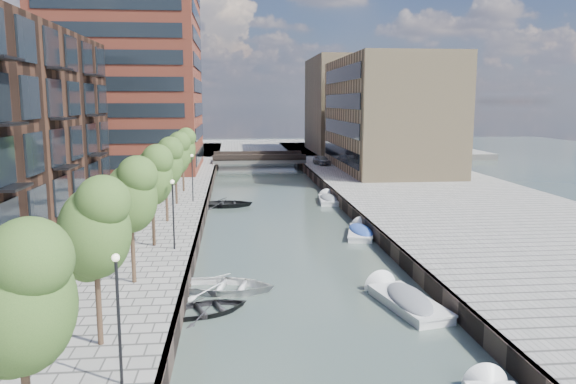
{
  "coord_description": "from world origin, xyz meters",
  "views": [
    {
      "loc": [
        -3.69,
        -8.51,
        9.57
      ],
      "look_at": [
        0.0,
        28.91,
        3.5
      ],
      "focal_mm": 35.0,
      "sensor_mm": 36.0,
      "label": 1
    }
  ],
  "objects": [
    {
      "name": "water",
      "position": [
        0.0,
        40.0,
        0.0
      ],
      "size": [
        300.0,
        300.0,
        0.0
      ],
      "primitive_type": "plane",
      "color": "#38473F",
      "rests_on": "ground"
    },
    {
      "name": "quay_right",
      "position": [
        16.0,
        40.0,
        0.5
      ],
      "size": [
        20.0,
        140.0,
        1.0
      ],
      "primitive_type": "cube",
      "color": "gray",
      "rests_on": "ground"
    },
    {
      "name": "quay_wall_left",
      "position": [
        -6.1,
        40.0,
        0.5
      ],
      "size": [
        0.25,
        140.0,
        1.0
      ],
      "primitive_type": "cube",
      "color": "#332823",
      "rests_on": "ground"
    },
    {
      "name": "quay_wall_right",
      "position": [
        6.1,
        40.0,
        0.5
      ],
      "size": [
        0.25,
        140.0,
        1.0
      ],
      "primitive_type": "cube",
      "color": "#332823",
      "rests_on": "ground"
    },
    {
      "name": "far_closure",
      "position": [
        0.0,
        100.0,
        0.5
      ],
      "size": [
        80.0,
        40.0,
        1.0
      ],
      "primitive_type": "cube",
      "color": "gray",
      "rests_on": "ground"
    },
    {
      "name": "tower",
      "position": [
        -17.0,
        65.0,
        16.0
      ],
      "size": [
        18.0,
        18.0,
        30.0
      ],
      "primitive_type": "cube",
      "color": "#973F2C",
      "rests_on": "quay_left"
    },
    {
      "name": "tan_block_near",
      "position": [
        16.0,
        62.0,
        8.0
      ],
      "size": [
        12.0,
        25.0,
        14.0
      ],
      "primitive_type": "cube",
      "color": "tan",
      "rests_on": "quay_right"
    },
    {
      "name": "tan_block_far",
      "position": [
        16.0,
        88.0,
        9.0
      ],
      "size": [
        12.0,
        20.0,
        16.0
      ],
      "primitive_type": "cube",
      "color": "tan",
      "rests_on": "quay_right"
    },
    {
      "name": "bridge",
      "position": [
        0.0,
        72.0,
        1.39
      ],
      "size": [
        13.0,
        6.0,
        1.3
      ],
      "color": "gray",
      "rests_on": "ground"
    },
    {
      "name": "tree_0",
      "position": [
        -8.5,
        4.0,
        5.31
      ],
      "size": [
        2.5,
        2.5,
        5.95
      ],
      "color": "#382619",
      "rests_on": "quay_left"
    },
    {
      "name": "tree_1",
      "position": [
        -8.5,
        11.0,
        5.31
      ],
      "size": [
        2.5,
        2.5,
        5.95
      ],
      "color": "#382619",
      "rests_on": "quay_left"
    },
    {
      "name": "tree_2",
      "position": [
        -8.5,
        18.0,
        5.31
      ],
      "size": [
        2.5,
        2.5,
        5.95
      ],
      "color": "#382619",
      "rests_on": "quay_left"
    },
    {
      "name": "tree_3",
      "position": [
        -8.5,
        25.0,
        5.31
      ],
      "size": [
        2.5,
        2.5,
        5.95
      ],
      "color": "#382619",
      "rests_on": "quay_left"
    },
    {
      "name": "tree_4",
      "position": [
        -8.5,
        32.0,
        5.31
      ],
      "size": [
        2.5,
        2.5,
        5.95
      ],
      "color": "#382619",
      "rests_on": "quay_left"
    },
    {
      "name": "tree_5",
      "position": [
        -8.5,
        39.0,
        5.31
      ],
      "size": [
        2.5,
        2.5,
        5.95
      ],
      "color": "#382619",
      "rests_on": "quay_left"
    },
    {
      "name": "tree_6",
      "position": [
        -8.5,
        46.0,
        5.31
      ],
      "size": [
        2.5,
        2.5,
        5.95
      ],
      "color": "#382619",
      "rests_on": "quay_left"
    },
    {
      "name": "lamp_0",
      "position": [
        -7.2,
        8.0,
        3.51
      ],
      "size": [
        0.24,
        0.24,
        4.12
      ],
      "color": "black",
      "rests_on": "quay_left"
    },
    {
      "name": "lamp_1",
      "position": [
        -7.2,
        24.0,
        3.51
      ],
      "size": [
        0.24,
        0.24,
        4.12
      ],
      "color": "black",
      "rests_on": "quay_left"
    },
    {
      "name": "lamp_2",
      "position": [
        -7.2,
        40.0,
        3.51
      ],
      "size": [
        0.24,
        0.24,
        4.12
      ],
      "color": "black",
      "rests_on": "quay_left"
    },
    {
      "name": "sloop_1",
      "position": [
        -5.0,
        16.22,
        0.0
      ],
      "size": [
        4.78,
        4.13,
        0.83
      ],
      "primitive_type": "imported",
      "rotation": [
        0.0,
        0.0,
        1.94
      ],
      "color": "#252427",
      "rests_on": "ground"
    },
    {
      "name": "sloop_3",
      "position": [
        -4.14,
        19.12,
        0.0
      ],
      "size": [
        5.62,
        4.52,
        1.03
      ],
      "primitive_type": "imported",
      "rotation": [
        0.0,
        0.0,
        1.36
      ],
      "color": "silver",
      "rests_on": "ground"
    },
    {
      "name": "sloop_4",
      "position": [
        -4.43,
        42.6,
        0.0
      ],
      "size": [
        5.04,
        3.63,
        1.04
      ],
      "primitive_type": "imported",
      "rotation": [
        0.0,
        0.0,
        1.56
      ],
      "color": "black",
      "rests_on": "ground"
    },
    {
      "name": "motorboat_1",
      "position": [
        4.29,
        16.36,
        0.22
      ],
      "size": [
        2.96,
        5.72,
        1.82
      ],
      "color": "silver",
      "rests_on": "ground"
    },
    {
      "name": "motorboat_3",
      "position": [
        5.52,
        30.61,
        0.2
      ],
      "size": [
        2.83,
        5.16,
        1.63
      ],
      "color": "silver",
      "rests_on": "ground"
    },
    {
      "name": "motorboat_4",
      "position": [
        5.45,
        44.36,
        0.2
      ],
      "size": [
        2.17,
        5.11,
        1.66
      ],
      "color": "silver",
      "rests_on": "ground"
    },
    {
      "name": "car",
      "position": [
        8.45,
        67.29,
        1.65
      ],
      "size": [
        2.34,
        4.09,
        1.31
      ],
      "primitive_type": "imported",
      "rotation": [
        0.0,
        0.0,
        0.22
      ],
      "color": "gray",
      "rests_on": "quay_right"
    }
  ]
}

